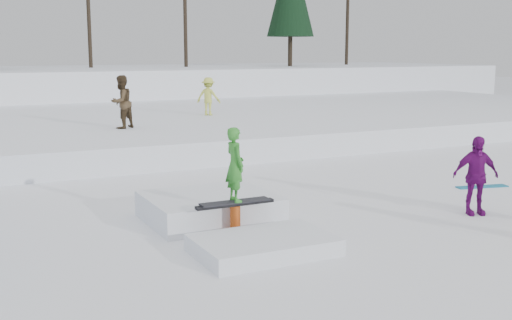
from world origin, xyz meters
name	(u,v)px	position (x,y,z in m)	size (l,w,h in m)	color
ground	(278,232)	(0.00, 0.00, 0.00)	(120.00, 120.00, 0.00)	white
snow_berm	(44,88)	(0.00, 30.00, 1.20)	(60.00, 14.00, 2.40)	white
snow_midrise	(96,126)	(0.00, 16.00, 0.40)	(50.00, 18.00, 0.80)	white
walker_olive	(121,102)	(-0.06, 11.49, 1.73)	(0.91, 0.71, 1.86)	#3F2F1D
walker_ygreen	(208,96)	(4.40, 14.38, 1.60)	(1.03, 0.59, 1.59)	#CBD64F
spectator_purple	(476,175)	(4.50, -0.64, 0.86)	(1.01, 0.42, 1.73)	#660C67
loose_board_teal	(482,187)	(6.77, 1.33, 0.01)	(1.40, 0.28, 0.03)	#156585
jib_rail_feature	(223,214)	(-0.85, 0.75, 0.30)	(2.60, 4.40, 2.11)	white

